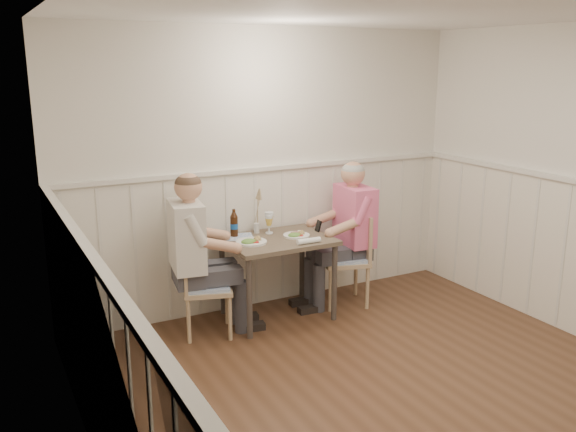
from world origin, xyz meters
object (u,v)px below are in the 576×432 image
object	(u,v)px
dining_table	(278,249)
diner_cream	(193,267)
chair_left	(201,283)
beer_bottle	(234,224)
man_in_pink	(350,243)
grass_vase	(256,212)
chair_right	(350,255)

from	to	relation	value
dining_table	diner_cream	xyz separation A→B (m)	(-0.80, 0.01, -0.05)
chair_left	beer_bottle	size ratio (longest dim) A/B	3.31
dining_table	man_in_pink	size ratio (longest dim) A/B	0.67
diner_cream	grass_vase	bearing A→B (deg)	18.96
dining_table	man_in_pink	distance (m)	0.79
dining_table	grass_vase	size ratio (longest dim) A/B	2.14
dining_table	chair_right	world-z (taller)	chair_right
man_in_pink	grass_vase	world-z (taller)	man_in_pink
dining_table	grass_vase	world-z (taller)	grass_vase
beer_bottle	dining_table	bearing A→B (deg)	-35.73
dining_table	beer_bottle	bearing A→B (deg)	144.27
man_in_pink	grass_vase	bearing A→B (deg)	164.50
chair_left	beer_bottle	bearing A→B (deg)	31.64
man_in_pink	diner_cream	world-z (taller)	diner_cream
chair_right	chair_left	size ratio (longest dim) A/B	1.06
beer_bottle	chair_right	bearing A→B (deg)	-13.20
beer_bottle	grass_vase	bearing A→B (deg)	5.08
dining_table	chair_right	size ratio (longest dim) A/B	1.05
dining_table	beer_bottle	xyz separation A→B (m)	(-0.32, 0.23, 0.21)
chair_left	man_in_pink	xyz separation A→B (m)	(1.52, 0.04, 0.13)
man_in_pink	diner_cream	bearing A→B (deg)	180.00
chair_right	beer_bottle	world-z (taller)	beer_bottle
chair_left	grass_vase	distance (m)	0.86
dining_table	chair_right	distance (m)	0.78
grass_vase	diner_cream	bearing A→B (deg)	-161.04
chair_right	beer_bottle	bearing A→B (deg)	166.80
dining_table	beer_bottle	world-z (taller)	beer_bottle
man_in_pink	beer_bottle	world-z (taller)	man_in_pink
diner_cream	chair_right	bearing A→B (deg)	-1.20
grass_vase	man_in_pink	bearing A→B (deg)	-15.50
chair_left	man_in_pink	bearing A→B (deg)	1.35
dining_table	chair_left	world-z (taller)	chair_left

